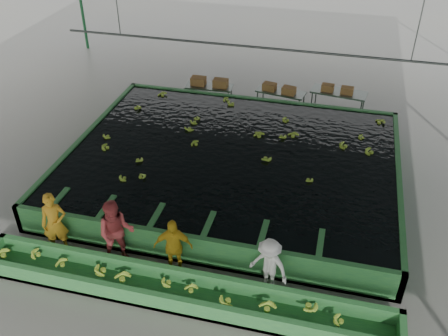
% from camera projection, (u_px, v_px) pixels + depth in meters
% --- Properties ---
extents(ground, '(80.00, 80.00, 0.00)m').
position_uv_depth(ground, '(220.00, 206.00, 14.57)').
color(ground, slate).
rests_on(ground, ground).
extents(shed_roof, '(20.00, 22.00, 0.04)m').
position_uv_depth(shed_roof, '(219.00, 39.00, 11.76)').
color(shed_roof, slate).
rests_on(shed_roof, shed_posts).
extents(shed_posts, '(20.00, 22.00, 5.00)m').
position_uv_depth(shed_posts, '(219.00, 131.00, 13.16)').
color(shed_posts, '#206333').
rests_on(shed_posts, ground).
extents(flotation_tank, '(10.00, 8.00, 0.90)m').
position_uv_depth(flotation_tank, '(232.00, 165.00, 15.52)').
color(flotation_tank, '#317637').
rests_on(flotation_tank, ground).
extents(tank_water, '(9.70, 7.70, 0.00)m').
position_uv_depth(tank_water, '(232.00, 154.00, 15.29)').
color(tank_water, black).
rests_on(tank_water, flotation_tank).
extents(sorting_trough, '(10.00, 1.00, 0.50)m').
position_uv_depth(sorting_trough, '(180.00, 291.00, 11.54)').
color(sorting_trough, '#317637').
rests_on(sorting_trough, ground).
extents(cableway_rail, '(0.08, 0.08, 14.00)m').
position_uv_depth(cableway_rail, '(257.00, 47.00, 16.89)').
color(cableway_rail, '#59605B').
rests_on(cableway_rail, shed_roof).
extents(rail_hanger_left, '(0.04, 0.04, 2.00)m').
position_uv_depth(rail_hanger_left, '(117.00, 7.00, 17.36)').
color(rail_hanger_left, '#59605B').
rests_on(rail_hanger_left, shed_roof).
extents(rail_hanger_right, '(0.04, 0.04, 2.00)m').
position_uv_depth(rail_hanger_right, '(418.00, 30.00, 15.31)').
color(rail_hanger_right, '#59605B').
rests_on(rail_hanger_right, shed_roof).
extents(worker_a, '(0.76, 0.65, 1.76)m').
position_uv_depth(worker_a, '(55.00, 223.00, 12.56)').
color(worker_a, gold).
rests_on(worker_a, ground).
extents(worker_b, '(1.10, 0.98, 1.85)m').
position_uv_depth(worker_b, '(116.00, 233.00, 12.19)').
color(worker_b, '#B53E3E').
rests_on(worker_b, ground).
extents(worker_c, '(1.01, 0.61, 1.61)m').
position_uv_depth(worker_c, '(173.00, 247.00, 11.95)').
color(worker_c, gold).
rests_on(worker_c, ground).
extents(worker_d, '(1.11, 0.85, 1.51)m').
position_uv_depth(worker_d, '(269.00, 266.00, 11.50)').
color(worker_d, silver).
rests_on(worker_d, ground).
extents(packing_table_left, '(1.86, 0.83, 0.83)m').
position_uv_depth(packing_table_left, '(209.00, 95.00, 19.70)').
color(packing_table_left, '#59605B').
rests_on(packing_table_left, ground).
extents(packing_table_mid, '(1.96, 1.06, 0.84)m').
position_uv_depth(packing_table_mid, '(280.00, 101.00, 19.26)').
color(packing_table_mid, '#59605B').
rests_on(packing_table_mid, ground).
extents(packing_table_right, '(2.15, 1.10, 0.94)m').
position_uv_depth(packing_table_right, '(338.00, 103.00, 19.04)').
color(packing_table_right, '#59605B').
rests_on(packing_table_right, ground).
extents(box_stack_left, '(1.45, 0.41, 0.31)m').
position_uv_depth(box_stack_left, '(209.00, 86.00, 19.46)').
color(box_stack_left, brown).
rests_on(box_stack_left, packing_table_left).
extents(box_stack_mid, '(1.32, 0.61, 0.27)m').
position_uv_depth(box_stack_mid, '(279.00, 92.00, 18.97)').
color(box_stack_mid, brown).
rests_on(box_stack_mid, packing_table_mid).
extents(box_stack_right, '(1.20, 0.44, 0.25)m').
position_uv_depth(box_stack_right, '(337.00, 92.00, 18.73)').
color(box_stack_right, brown).
rests_on(box_stack_right, packing_table_right).
extents(floating_bananas, '(9.26, 6.31, 0.13)m').
position_uv_depth(floating_bananas, '(238.00, 141.00, 15.93)').
color(floating_bananas, '#8BAF2C').
rests_on(floating_bananas, tank_water).
extents(trough_bananas, '(9.13, 0.61, 0.12)m').
position_uv_depth(trough_bananas, '(180.00, 286.00, 11.45)').
color(trough_bananas, '#8BAF2C').
rests_on(trough_bananas, sorting_trough).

